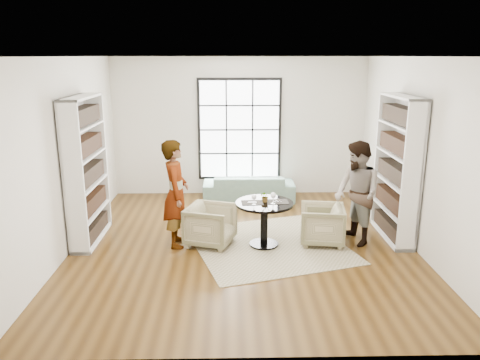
{
  "coord_description": "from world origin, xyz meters",
  "views": [
    {
      "loc": [
        -0.21,
        -7.18,
        3.01
      ],
      "look_at": [
        -0.04,
        0.4,
        0.99
      ],
      "focal_mm": 35.0,
      "sensor_mm": 36.0,
      "label": 1
    }
  ],
  "objects_px": {
    "sofa": "(249,187)",
    "flower_centerpiece": "(265,196)",
    "armchair_right": "(322,224)",
    "person_left": "(176,194)",
    "wine_glass_left": "(254,197)",
    "wine_glass_right": "(273,196)",
    "armchair_left": "(211,225)",
    "person_right": "(357,194)",
    "pedestal_table": "(264,214)"
  },
  "relations": [
    {
      "from": "armchair_left",
      "to": "person_left",
      "type": "relative_size",
      "value": 0.42
    },
    {
      "from": "sofa",
      "to": "flower_centerpiece",
      "type": "xyz_separation_m",
      "value": [
        0.16,
        -2.48,
        0.55
      ]
    },
    {
      "from": "pedestal_table",
      "to": "wine_glass_right",
      "type": "distance_m",
      "value": 0.37
    },
    {
      "from": "pedestal_table",
      "to": "armchair_right",
      "type": "relative_size",
      "value": 1.3
    },
    {
      "from": "armchair_left",
      "to": "wine_glass_right",
      "type": "bearing_deg",
      "value": -81.12
    },
    {
      "from": "armchair_right",
      "to": "armchair_left",
      "type": "bearing_deg",
      "value": -81.2
    },
    {
      "from": "person_left",
      "to": "person_right",
      "type": "xyz_separation_m",
      "value": [
        2.93,
        0.01,
        -0.02
      ]
    },
    {
      "from": "person_left",
      "to": "person_right",
      "type": "height_order",
      "value": "person_left"
    },
    {
      "from": "wine_glass_left",
      "to": "flower_centerpiece",
      "type": "bearing_deg",
      "value": 36.82
    },
    {
      "from": "armchair_right",
      "to": "wine_glass_right",
      "type": "relative_size",
      "value": 3.78
    },
    {
      "from": "sofa",
      "to": "armchair_left",
      "type": "xyz_separation_m",
      "value": [
        -0.72,
        -2.43,
        0.05
      ]
    },
    {
      "from": "sofa",
      "to": "flower_centerpiece",
      "type": "height_order",
      "value": "flower_centerpiece"
    },
    {
      "from": "pedestal_table",
      "to": "armchair_right",
      "type": "bearing_deg",
      "value": 5.12
    },
    {
      "from": "pedestal_table",
      "to": "flower_centerpiece",
      "type": "relative_size",
      "value": 4.93
    },
    {
      "from": "armchair_right",
      "to": "wine_glass_left",
      "type": "bearing_deg",
      "value": -71.31
    },
    {
      "from": "person_left",
      "to": "person_right",
      "type": "distance_m",
      "value": 2.93
    },
    {
      "from": "armchair_right",
      "to": "wine_glass_right",
      "type": "xyz_separation_m",
      "value": [
        -0.83,
        -0.17,
        0.55
      ]
    },
    {
      "from": "sofa",
      "to": "armchair_right",
      "type": "bearing_deg",
      "value": 114.89
    },
    {
      "from": "person_right",
      "to": "pedestal_table",
      "type": "bearing_deg",
      "value": -103.48
    },
    {
      "from": "pedestal_table",
      "to": "wine_glass_right",
      "type": "xyz_separation_m",
      "value": [
        0.13,
        -0.09,
        0.34
      ]
    },
    {
      "from": "armchair_left",
      "to": "person_right",
      "type": "distance_m",
      "value": 2.43
    },
    {
      "from": "pedestal_table",
      "to": "flower_centerpiece",
      "type": "xyz_separation_m",
      "value": [
        0.02,
        0.02,
        0.3
      ]
    },
    {
      "from": "armchair_left",
      "to": "person_left",
      "type": "distance_m",
      "value": 0.77
    },
    {
      "from": "sofa",
      "to": "person_left",
      "type": "bearing_deg",
      "value": 62.71
    },
    {
      "from": "wine_glass_left",
      "to": "wine_glass_right",
      "type": "bearing_deg",
      "value": 6.17
    },
    {
      "from": "pedestal_table",
      "to": "armchair_right",
      "type": "xyz_separation_m",
      "value": [
        0.96,
        0.09,
        -0.21
      ]
    },
    {
      "from": "pedestal_table",
      "to": "armchair_left",
      "type": "relative_size",
      "value": 1.27
    },
    {
      "from": "wine_glass_left",
      "to": "wine_glass_right",
      "type": "distance_m",
      "value": 0.31
    },
    {
      "from": "armchair_right",
      "to": "person_left",
      "type": "bearing_deg",
      "value": -81.28
    },
    {
      "from": "wine_glass_right",
      "to": "flower_centerpiece",
      "type": "bearing_deg",
      "value": 137.24
    },
    {
      "from": "sofa",
      "to": "flower_centerpiece",
      "type": "distance_m",
      "value": 2.55
    },
    {
      "from": "wine_glass_right",
      "to": "pedestal_table",
      "type": "bearing_deg",
      "value": 147.16
    },
    {
      "from": "armchair_right",
      "to": "wine_glass_right",
      "type": "height_order",
      "value": "wine_glass_right"
    },
    {
      "from": "person_right",
      "to": "flower_centerpiece",
      "type": "height_order",
      "value": "person_right"
    },
    {
      "from": "sofa",
      "to": "armchair_left",
      "type": "height_order",
      "value": "armchair_left"
    },
    {
      "from": "person_right",
      "to": "wine_glass_right",
      "type": "distance_m",
      "value": 1.39
    },
    {
      "from": "armchair_right",
      "to": "pedestal_table",
      "type": "bearing_deg",
      "value": -76.42
    },
    {
      "from": "person_left",
      "to": "armchair_right",
      "type": "bearing_deg",
      "value": -92.85
    },
    {
      "from": "wine_glass_right",
      "to": "flower_centerpiece",
      "type": "relative_size",
      "value": 1.0
    },
    {
      "from": "wine_glass_left",
      "to": "wine_glass_right",
      "type": "xyz_separation_m",
      "value": [
        0.3,
        0.03,
        0.01
      ]
    },
    {
      "from": "sofa",
      "to": "person_left",
      "type": "distance_m",
      "value": 2.81
    },
    {
      "from": "armchair_left",
      "to": "pedestal_table",
      "type": "bearing_deg",
      "value": -76.96
    },
    {
      "from": "armchair_right",
      "to": "flower_centerpiece",
      "type": "distance_m",
      "value": 1.07
    },
    {
      "from": "armchair_left",
      "to": "flower_centerpiece",
      "type": "relative_size",
      "value": 3.89
    },
    {
      "from": "wine_glass_left",
      "to": "sofa",
      "type": "bearing_deg",
      "value": 89.44
    },
    {
      "from": "wine_glass_left",
      "to": "pedestal_table",
      "type": "bearing_deg",
      "value": 34.4
    },
    {
      "from": "armchair_left",
      "to": "person_right",
      "type": "xyz_separation_m",
      "value": [
        2.38,
        0.01,
        0.52
      ]
    },
    {
      "from": "pedestal_table",
      "to": "person_right",
      "type": "distance_m",
      "value": 1.54
    },
    {
      "from": "person_right",
      "to": "flower_centerpiece",
      "type": "distance_m",
      "value": 1.49
    },
    {
      "from": "armchair_left",
      "to": "armchair_right",
      "type": "distance_m",
      "value": 1.83
    }
  ]
}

